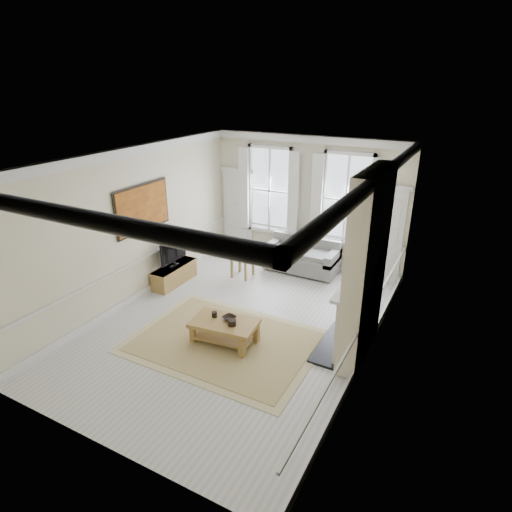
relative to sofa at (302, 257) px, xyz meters
The scene contains 23 objects.
floor 3.13m from the sofa, 92.55° to the right, with size 7.20×7.20×0.00m, color #B7B5AD.
ceiling 4.35m from the sofa, 92.55° to the right, with size 7.20×7.20×0.00m, color white.
back_wall 1.43m from the sofa, 105.72° to the left, with size 5.20×5.20×0.00m, color beige.
left_wall 4.35m from the sofa, 131.38° to the right, with size 7.20×7.20×0.00m, color beige.
right_wall 4.19m from the sofa, 51.62° to the right, with size 7.20×7.20×0.00m, color beige.
window_left 1.99m from the sofa, 159.63° to the left, with size 1.26×0.20×2.20m, color #B2BCC6, non-canonical shape.
window_right 1.84m from the sofa, 25.83° to the left, with size 1.26×0.20×2.20m, color #B2BCC6, non-canonical shape.
door_left 2.37m from the sofa, 168.35° to the left, with size 0.90×0.08×2.30m, color silver.
door_right 2.12m from the sofa, 13.28° to the left, with size 0.90×0.08×2.30m, color silver.
painting 4.25m from the sofa, 133.85° to the right, with size 0.05×1.66×1.06m, color #AE711D.
chimney_breast 3.93m from the sofa, 51.83° to the right, with size 0.35×1.70×3.38m, color beige.
hearth 3.47m from the sofa, 57.38° to the right, with size 0.55×1.50×0.05m, color black.
fireplace 3.58m from the sofa, 54.68° to the right, with size 0.21×1.45×1.33m.
mirror 3.95m from the sofa, 54.54° to the right, with size 0.06×1.26×1.06m, color gold.
sofa is the anchor object (origin of this frame).
side_table 1.61m from the sofa, 138.09° to the right, with size 0.53×0.53×0.59m.
rug 3.81m from the sofa, 90.56° to the right, with size 3.50×2.60×0.02m, color #A28B53.
coffee_table 3.80m from the sofa, 90.56° to the right, with size 1.31×0.86×0.46m.
ceramic_pot_a 3.76m from the sofa, 94.39° to the right, with size 0.11×0.11×0.11m, color black.
ceramic_pot_b 3.85m from the sofa, 87.58° to the right, with size 0.15×0.15×0.11m, color black.
bowl 3.70m from the sofa, 89.80° to the right, with size 0.25×0.25×0.06m, color black.
tv_stand 3.31m from the sofa, 138.56° to the right, with size 0.42×1.30×0.46m, color olive.
tv 3.33m from the sofa, 138.29° to the right, with size 0.08×0.90×0.68m.
Camera 1 is at (3.87, -6.53, 4.69)m, focal length 30.00 mm.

